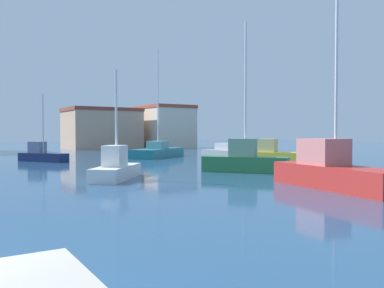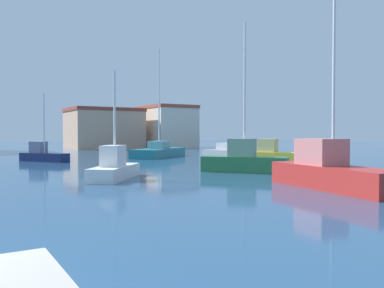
{
  "view_description": "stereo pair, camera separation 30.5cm",
  "coord_description": "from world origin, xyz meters",
  "px_view_note": "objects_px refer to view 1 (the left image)",
  "views": [
    {
      "loc": [
        0.9,
        -6.32,
        2.35
      ],
      "look_at": [
        16.3,
        18.32,
        1.53
      ],
      "focal_mm": 37.49,
      "sensor_mm": 36.0,
      "label": 1
    },
    {
      "loc": [
        1.16,
        -6.48,
        2.35
      ],
      "look_at": [
        16.3,
        18.32,
        1.53
      ],
      "focal_mm": 37.49,
      "sensor_mm": 36.0,
      "label": 2
    }
  ],
  "objects_px": {
    "sailboat_teal_distant_east": "(158,151)",
    "sailboat_red_far_left": "(333,170)",
    "sailboat_green_outer_mooring": "(245,160)",
    "motorboat_grey_center_channel": "(230,152)",
    "motorboat_yellow_inner_mooring": "(271,155)",
    "sailboat_navy_mid_harbor": "(42,155)",
    "sailboat_white_behind_lamppost": "(116,168)"
  },
  "relations": [
    {
      "from": "sailboat_teal_distant_east",
      "to": "sailboat_red_far_left",
      "type": "distance_m",
      "value": 23.76
    },
    {
      "from": "sailboat_red_far_left",
      "to": "sailboat_green_outer_mooring",
      "type": "bearing_deg",
      "value": 80.22
    },
    {
      "from": "motorboat_grey_center_channel",
      "to": "motorboat_yellow_inner_mooring",
      "type": "bearing_deg",
      "value": -111.84
    },
    {
      "from": "sailboat_navy_mid_harbor",
      "to": "motorboat_grey_center_channel",
      "type": "relative_size",
      "value": 0.78
    },
    {
      "from": "sailboat_green_outer_mooring",
      "to": "sailboat_teal_distant_east",
      "type": "height_order",
      "value": "sailboat_teal_distant_east"
    },
    {
      "from": "sailboat_green_outer_mooring",
      "to": "motorboat_yellow_inner_mooring",
      "type": "relative_size",
      "value": 1.88
    },
    {
      "from": "sailboat_white_behind_lamppost",
      "to": "sailboat_green_outer_mooring",
      "type": "bearing_deg",
      "value": -4.99
    },
    {
      "from": "sailboat_green_outer_mooring",
      "to": "motorboat_yellow_inner_mooring",
      "type": "height_order",
      "value": "sailboat_green_outer_mooring"
    },
    {
      "from": "motorboat_grey_center_channel",
      "to": "sailboat_red_far_left",
      "type": "xyz_separation_m",
      "value": [
        -11.34,
        -21.96,
        0.36
      ]
    },
    {
      "from": "sailboat_navy_mid_harbor",
      "to": "sailboat_white_behind_lamppost",
      "type": "distance_m",
      "value": 14.95
    },
    {
      "from": "sailboat_green_outer_mooring",
      "to": "motorboat_grey_center_channel",
      "type": "xyz_separation_m",
      "value": [
        10.08,
        14.64,
        -0.33
      ]
    },
    {
      "from": "sailboat_navy_mid_harbor",
      "to": "sailboat_white_behind_lamppost",
      "type": "relative_size",
      "value": 1.0
    },
    {
      "from": "sailboat_navy_mid_harbor",
      "to": "sailboat_teal_distant_east",
      "type": "relative_size",
      "value": 0.53
    },
    {
      "from": "sailboat_navy_mid_harbor",
      "to": "motorboat_grey_center_channel",
      "type": "xyz_separation_m",
      "value": [
        18.44,
        -0.98,
        -0.17
      ]
    },
    {
      "from": "motorboat_grey_center_channel",
      "to": "sailboat_red_far_left",
      "type": "distance_m",
      "value": 24.72
    },
    {
      "from": "sailboat_navy_mid_harbor",
      "to": "sailboat_green_outer_mooring",
      "type": "bearing_deg",
      "value": -61.83
    },
    {
      "from": "sailboat_red_far_left",
      "to": "sailboat_teal_distant_east",
      "type": "bearing_deg",
      "value": 80.91
    },
    {
      "from": "sailboat_green_outer_mooring",
      "to": "motorboat_yellow_inner_mooring",
      "type": "distance_m",
      "value": 6.93
    },
    {
      "from": "sailboat_white_behind_lamppost",
      "to": "motorboat_grey_center_channel",
      "type": "bearing_deg",
      "value": 37.97
    },
    {
      "from": "sailboat_teal_distant_east",
      "to": "motorboat_yellow_inner_mooring",
      "type": "xyz_separation_m",
      "value": [
        3.26,
        -12.29,
        0.09
      ]
    },
    {
      "from": "sailboat_navy_mid_harbor",
      "to": "sailboat_red_far_left",
      "type": "xyz_separation_m",
      "value": [
        7.11,
        -22.94,
        0.19
      ]
    },
    {
      "from": "sailboat_white_behind_lamppost",
      "to": "motorboat_yellow_inner_mooring",
      "type": "xyz_separation_m",
      "value": [
        13.56,
        3.17,
        0.05
      ]
    },
    {
      "from": "motorboat_grey_center_channel",
      "to": "sailboat_white_behind_lamppost",
      "type": "bearing_deg",
      "value": -142.03
    },
    {
      "from": "sailboat_teal_distant_east",
      "to": "motorboat_grey_center_channel",
      "type": "distance_m",
      "value": 7.73
    },
    {
      "from": "sailboat_teal_distant_east",
      "to": "sailboat_white_behind_lamppost",
      "type": "distance_m",
      "value": 18.57
    },
    {
      "from": "sailboat_teal_distant_east",
      "to": "sailboat_white_behind_lamppost",
      "type": "bearing_deg",
      "value": -123.68
    },
    {
      "from": "sailboat_green_outer_mooring",
      "to": "sailboat_white_behind_lamppost",
      "type": "height_order",
      "value": "sailboat_green_outer_mooring"
    },
    {
      "from": "sailboat_green_outer_mooring",
      "to": "sailboat_white_behind_lamppost",
      "type": "relative_size",
      "value": 1.61
    },
    {
      "from": "sailboat_teal_distant_east",
      "to": "motorboat_grey_center_channel",
      "type": "xyz_separation_m",
      "value": [
        7.58,
        -1.5,
        -0.15
      ]
    },
    {
      "from": "sailboat_teal_distant_east",
      "to": "sailboat_red_far_left",
      "type": "relative_size",
      "value": 1.11
    },
    {
      "from": "sailboat_navy_mid_harbor",
      "to": "motorboat_grey_center_channel",
      "type": "distance_m",
      "value": 18.47
    },
    {
      "from": "sailboat_green_outer_mooring",
      "to": "sailboat_red_far_left",
      "type": "distance_m",
      "value": 7.43
    }
  ]
}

